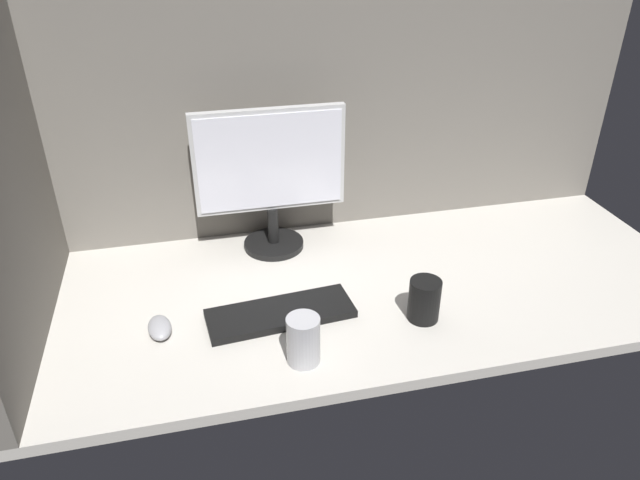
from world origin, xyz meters
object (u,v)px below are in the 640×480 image
mug_black_travel (424,300)px  mug_steel (303,340)px  keyboard (280,313)px  mouse (160,328)px  monitor (270,174)px

mug_black_travel → mug_steel: bearing=-165.0°
keyboard → mouse: mouse is taller
monitor → keyboard: monitor is taller
monitor → mug_steel: 56.07cm
mug_steel → keyboard: bearing=97.7°
monitor → mug_black_travel: bearing=-55.2°
mug_black_travel → keyboard: bearing=166.0°
mouse → mug_black_travel: size_ratio=0.87×
keyboard → mug_black_travel: mug_black_travel is taller
monitor → keyboard: (-4.06, -35.67, -22.85)cm
keyboard → mug_steel: mug_steel is taller
keyboard → mug_black_travel: 36.28cm
mouse → mug_black_travel: 65.36cm
monitor → keyboard: size_ratio=1.17×
mouse → mug_steel: 36.81cm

